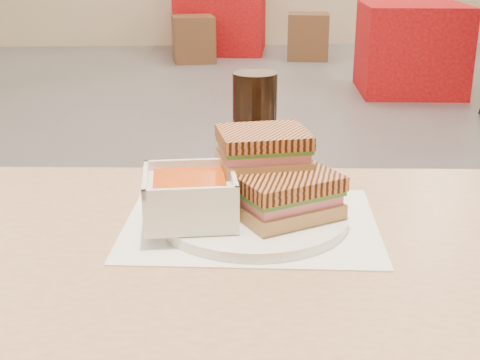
{
  "coord_description": "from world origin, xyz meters",
  "views": [
    {
      "loc": [
        -0.03,
        -2.83,
        1.12
      ],
      "look_at": [
        0.01,
        -2.0,
        0.82
      ],
      "focal_mm": 49.05,
      "sensor_mm": 36.0,
      "label": 1
    }
  ],
  "objects_px": {
    "soup_bowl": "(190,198)",
    "bg_table_1": "(411,49)",
    "panini_lower": "(285,194)",
    "bg_chair_2r": "(308,36)",
    "plate": "(254,217)",
    "bg_chair_1l": "(409,66)",
    "bg_chair_2l": "(194,39)",
    "cola_glass": "(255,120)",
    "bg_table_2": "(221,14)",
    "main_table": "(225,336)"
  },
  "relations": [
    {
      "from": "plate",
      "to": "bg_table_1",
      "type": "relative_size",
      "value": 0.31
    },
    {
      "from": "bg_chair_2l",
      "to": "soup_bowl",
      "type": "bearing_deg",
      "value": -89.11
    },
    {
      "from": "cola_glass",
      "to": "bg_chair_1l",
      "type": "bearing_deg",
      "value": 69.13
    },
    {
      "from": "cola_glass",
      "to": "bg_table_1",
      "type": "xyz_separation_m",
      "value": [
        1.54,
        4.04,
        -0.49
      ]
    },
    {
      "from": "soup_bowl",
      "to": "bg_table_2",
      "type": "distance_m",
      "value": 6.54
    },
    {
      "from": "bg_chair_2r",
      "to": "bg_chair_1l",
      "type": "bearing_deg",
      "value": -71.3
    },
    {
      "from": "panini_lower",
      "to": "bg_table_2",
      "type": "relative_size",
      "value": 0.16
    },
    {
      "from": "main_table",
      "to": "bg_table_1",
      "type": "bearing_deg",
      "value": 69.98
    },
    {
      "from": "bg_table_2",
      "to": "cola_glass",
      "type": "bearing_deg",
      "value": -90.92
    },
    {
      "from": "bg_chair_1l",
      "to": "plate",
      "type": "bearing_deg",
      "value": -109.95
    },
    {
      "from": "main_table",
      "to": "bg_chair_2l",
      "type": "height_order",
      "value": "main_table"
    },
    {
      "from": "cola_glass",
      "to": "bg_chair_2r",
      "type": "xyz_separation_m",
      "value": [
        0.97,
        5.69,
        -0.6
      ]
    },
    {
      "from": "soup_bowl",
      "to": "bg_table_1",
      "type": "distance_m",
      "value": 4.65
    },
    {
      "from": "plate",
      "to": "bg_chair_2l",
      "type": "xyz_separation_m",
      "value": [
        -0.18,
        5.84,
        -0.53
      ]
    },
    {
      "from": "bg_table_1",
      "to": "bg_chair_2l",
      "type": "height_order",
      "value": "bg_table_1"
    },
    {
      "from": "plate",
      "to": "bg_chair_2l",
      "type": "bearing_deg",
      "value": 91.76
    },
    {
      "from": "panini_lower",
      "to": "bg_chair_2r",
      "type": "distance_m",
      "value": 6.06
    },
    {
      "from": "bg_table_2",
      "to": "plate",
      "type": "bearing_deg",
      "value": -91.06
    },
    {
      "from": "cola_glass",
      "to": "bg_chair_2r",
      "type": "bearing_deg",
      "value": 80.29
    },
    {
      "from": "main_table",
      "to": "bg_chair_1l",
      "type": "distance_m",
      "value": 4.7
    },
    {
      "from": "bg_chair_2r",
      "to": "panini_lower",
      "type": "bearing_deg",
      "value": -99.08
    },
    {
      "from": "bg_table_1",
      "to": "bg_chair_1l",
      "type": "bearing_deg",
      "value": -110.9
    },
    {
      "from": "soup_bowl",
      "to": "bg_table_2",
      "type": "relative_size",
      "value": 0.12
    },
    {
      "from": "plate",
      "to": "cola_glass",
      "type": "relative_size",
      "value": 1.61
    },
    {
      "from": "panini_lower",
      "to": "bg_table_2",
      "type": "xyz_separation_m",
      "value": [
        0.08,
        6.52,
        -0.39
      ]
    },
    {
      "from": "panini_lower",
      "to": "bg_table_2",
      "type": "height_order",
      "value": "panini_lower"
    },
    {
      "from": "plate",
      "to": "bg_table_1",
      "type": "height_order",
      "value": "plate"
    },
    {
      "from": "plate",
      "to": "bg_table_2",
      "type": "distance_m",
      "value": 6.52
    },
    {
      "from": "bg_table_1",
      "to": "bg_chair_1l",
      "type": "distance_m",
      "value": 0.14
    },
    {
      "from": "panini_lower",
      "to": "bg_table_2",
      "type": "bearing_deg",
      "value": 89.31
    },
    {
      "from": "plate",
      "to": "panini_lower",
      "type": "height_order",
      "value": "panini_lower"
    },
    {
      "from": "soup_bowl",
      "to": "bg_table_1",
      "type": "height_order",
      "value": "soup_bowl"
    },
    {
      "from": "soup_bowl",
      "to": "plate",
      "type": "bearing_deg",
      "value": 12.13
    },
    {
      "from": "main_table",
      "to": "soup_bowl",
      "type": "distance_m",
      "value": 0.19
    },
    {
      "from": "soup_bowl",
      "to": "panini_lower",
      "type": "xyz_separation_m",
      "value": [
        0.13,
        0.01,
        0.0
      ]
    },
    {
      "from": "main_table",
      "to": "bg_table_1",
      "type": "distance_m",
      "value": 4.7
    },
    {
      "from": "main_table",
      "to": "bg_table_2",
      "type": "distance_m",
      "value": 6.62
    },
    {
      "from": "soup_bowl",
      "to": "bg_chair_2r",
      "type": "bearing_deg",
      "value": 79.73
    },
    {
      "from": "panini_lower",
      "to": "bg_chair_2l",
      "type": "bearing_deg",
      "value": 92.16
    },
    {
      "from": "cola_glass",
      "to": "bg_chair_2r",
      "type": "height_order",
      "value": "cola_glass"
    },
    {
      "from": "bg_chair_1l",
      "to": "bg_chair_2l",
      "type": "bearing_deg",
      "value": 138.22
    },
    {
      "from": "plate",
      "to": "bg_table_1",
      "type": "distance_m",
      "value": 4.59
    },
    {
      "from": "bg_table_1",
      "to": "cola_glass",
      "type": "bearing_deg",
      "value": -110.87
    },
    {
      "from": "bg_chair_1l",
      "to": "bg_chair_2r",
      "type": "distance_m",
      "value": 1.76
    },
    {
      "from": "plate",
      "to": "soup_bowl",
      "type": "xyz_separation_m",
      "value": [
        -0.09,
        -0.02,
        0.04
      ]
    },
    {
      "from": "soup_bowl",
      "to": "bg_table_1",
      "type": "xyz_separation_m",
      "value": [
        1.65,
        4.32,
        -0.45
      ]
    },
    {
      "from": "bg_table_2",
      "to": "bg_chair_2l",
      "type": "height_order",
      "value": "bg_table_2"
    },
    {
      "from": "cola_glass",
      "to": "bg_table_1",
      "type": "bearing_deg",
      "value": 69.13
    },
    {
      "from": "bg_table_2",
      "to": "bg_chair_1l",
      "type": "height_order",
      "value": "bg_table_2"
    },
    {
      "from": "bg_chair_1l",
      "to": "bg_chair_2r",
      "type": "relative_size",
      "value": 0.96
    }
  ]
}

